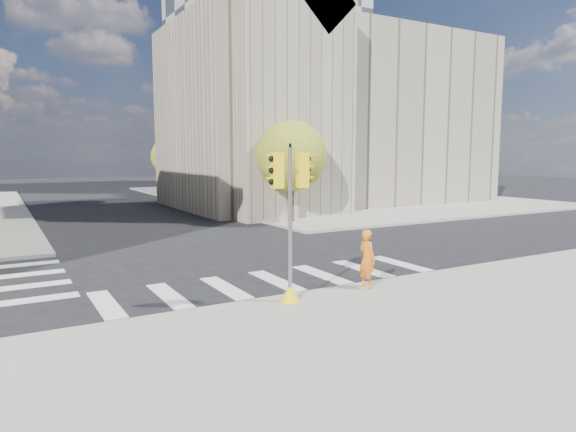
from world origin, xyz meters
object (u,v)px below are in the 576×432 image
object	(u,v)px
lamp_near	(268,148)
photographer	(367,259)
lamp_far	(196,149)
traffic_signal	(290,236)

from	to	relation	value
lamp_near	photographer	size ratio (longest dim) A/B	4.55
lamp_near	lamp_far	xyz separation A→B (m)	(0.00, 14.00, 0.00)
traffic_signal	photographer	xyz separation A→B (m)	(2.76, 0.13, -0.93)
traffic_signal	lamp_far	bearing A→B (deg)	77.60
lamp_far	traffic_signal	world-z (taller)	lamp_far
lamp_near	photographer	distance (m)	19.97
lamp_near	photographer	xyz separation A→B (m)	(-6.37, -18.60, -3.54)
lamp_far	traffic_signal	distance (m)	34.08
lamp_near	lamp_far	distance (m)	14.00
lamp_far	lamp_near	bearing A→B (deg)	-90.00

